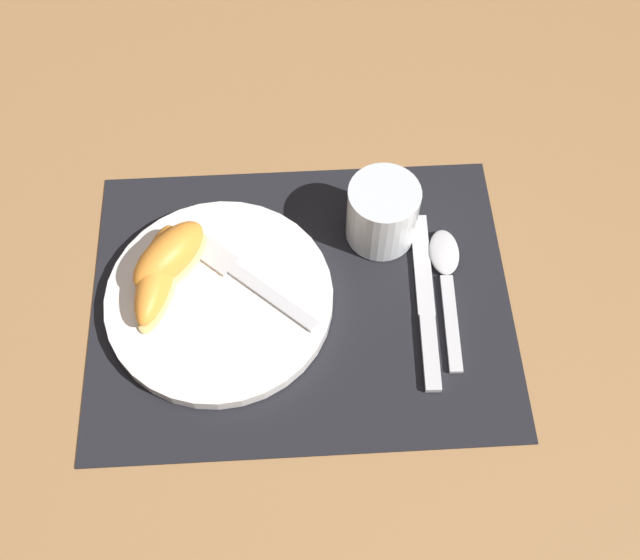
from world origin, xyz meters
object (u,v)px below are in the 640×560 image
object	(u,v)px
knife	(421,303)
citrus_wedge_1	(153,275)
juice_glass	(378,216)
spoon	(442,271)
citrus_wedge_0	(165,257)
plate	(216,296)
fork	(233,272)

from	to	relation	value
knife	citrus_wedge_1	world-z (taller)	citrus_wedge_1
juice_glass	spoon	bearing A→B (deg)	-40.21
citrus_wedge_0	plate	bearing A→B (deg)	-34.92
spoon	fork	world-z (taller)	fork
juice_glass	citrus_wedge_1	xyz separation A→B (m)	(-0.25, -0.06, -0.00)
spoon	knife	bearing A→B (deg)	-125.42
fork	citrus_wedge_1	size ratio (longest dim) A/B	1.16
plate	spoon	bearing A→B (deg)	4.58
juice_glass	knife	xyz separation A→B (m)	(0.04, -0.10, -0.03)
plate	spoon	distance (m)	0.25
knife	spoon	xyz separation A→B (m)	(0.03, 0.04, 0.00)
juice_glass	knife	bearing A→B (deg)	-66.87
plate	knife	size ratio (longest dim) A/B	1.14
plate	citrus_wedge_0	xyz separation A→B (m)	(-0.05, 0.04, 0.03)
juice_glass	fork	world-z (taller)	juice_glass
plate	knife	world-z (taller)	plate
citrus_wedge_1	knife	bearing A→B (deg)	-6.72
citrus_wedge_1	spoon	bearing A→B (deg)	0.80
citrus_wedge_1	plate	bearing A→B (deg)	-13.82
citrus_wedge_0	fork	bearing A→B (deg)	-10.16
spoon	juice_glass	bearing A→B (deg)	139.79
juice_glass	citrus_wedge_0	size ratio (longest dim) A/B	0.73
plate	juice_glass	distance (m)	0.20
citrus_wedge_1	fork	bearing A→B (deg)	5.12
plate	citrus_wedge_1	bearing A→B (deg)	166.18
citrus_wedge_0	knife	bearing A→B (deg)	-11.13
spoon	fork	size ratio (longest dim) A/B	1.13
spoon	citrus_wedge_0	world-z (taller)	citrus_wedge_0
juice_glass	fork	xyz separation A→B (m)	(-0.16, -0.05, -0.02)
juice_glass	knife	distance (m)	0.11
plate	fork	world-z (taller)	fork
knife	citrus_wedge_1	size ratio (longest dim) A/B	1.62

